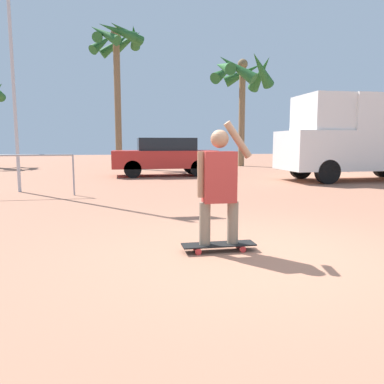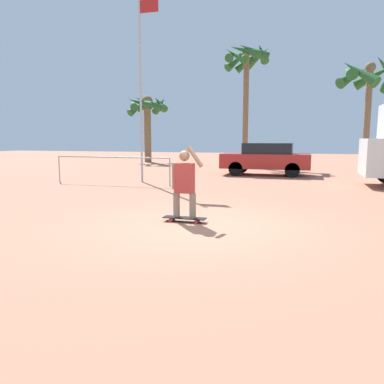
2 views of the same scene
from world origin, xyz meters
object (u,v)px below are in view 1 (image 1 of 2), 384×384
person_skateboarder (219,181)px  palm_tree_near_van (242,75)px  skateboard (219,245)px  palm_tree_center_background (116,48)px  parked_car_red (164,156)px  camper_van (364,135)px  flagpole (13,41)px

person_skateboarder → palm_tree_near_van: palm_tree_near_van is taller
skateboard → person_skateboarder: bearing=180.0°
skateboard → palm_tree_center_background: (-1.29, 16.35, 6.23)m
parked_car_red → palm_tree_near_van: 8.85m
camper_van → palm_tree_center_background: bearing=135.9°
person_skateboarder → palm_tree_center_background: palm_tree_center_background is taller
person_skateboarder → parked_car_red: person_skateboarder is taller
skateboard → palm_tree_near_van: palm_tree_near_van is taller
person_skateboarder → camper_van: (7.48, 7.84, 0.75)m
camper_van → parked_car_red: camper_van is taller
palm_tree_near_van → flagpole: 14.07m
person_skateboarder → parked_car_red: size_ratio=0.36×
palm_tree_near_van → flagpole: bearing=-133.7°
skateboard → palm_tree_near_van: 18.46m
person_skateboarder → palm_tree_center_background: size_ratio=0.20×
person_skateboarder → camper_van: bearing=46.3°
skateboard → parked_car_red: bearing=87.0°
camper_van → palm_tree_near_van: size_ratio=0.90×
camper_van → palm_tree_center_background: 13.09m
camper_van → palm_tree_near_van: palm_tree_near_van is taller
parked_car_red → flagpole: size_ratio=0.58×
skateboard → palm_tree_center_background: size_ratio=0.12×
person_skateboarder → parked_car_red: 11.09m
camper_van → person_skateboarder: bearing=-133.7°
parked_car_red → person_skateboarder: bearing=-93.0°
camper_van → flagpole: (-11.42, -1.20, 2.41)m
person_skateboarder → palm_tree_near_van: (5.75, 16.77, 4.33)m
skateboard → flagpole: 8.68m
skateboard → camper_van: 10.94m
person_skateboarder → flagpole: 8.34m
camper_van → palm_tree_near_van: 9.78m
skateboard → flagpole: flagpole is taller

